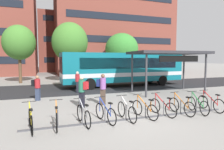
# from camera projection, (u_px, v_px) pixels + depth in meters

# --- Properties ---
(ground) EXTENTS (200.00, 200.00, 0.00)m
(ground) POSITION_uv_depth(u_px,v_px,m) (129.00, 116.00, 8.74)
(ground) COLOR gray
(bus_lane_asphalt) EXTENTS (80.00, 7.20, 0.01)m
(bus_lane_asphalt) POSITION_uv_depth(u_px,v_px,m) (87.00, 88.00, 17.66)
(bus_lane_asphalt) COLOR #232326
(bus_lane_asphalt) RESTS_ON ground
(city_bus) EXTENTS (12.10, 2.94, 3.20)m
(city_bus) POSITION_uv_depth(u_px,v_px,m) (123.00, 68.00, 18.72)
(city_bus) COLOR #0F6070
(city_bus) RESTS_ON ground
(bike_rack) EXTENTS (9.40, 0.18, 0.70)m
(bike_rack) POSITION_uv_depth(u_px,v_px,m) (136.00, 117.00, 8.35)
(bike_rack) COLOR #47474C
(bike_rack) RESTS_ON ground
(parked_bicycle_yellow_0) EXTENTS (0.52, 1.72, 0.99)m
(parked_bicycle_yellow_0) POSITION_uv_depth(u_px,v_px,m) (31.00, 120.00, 6.96)
(parked_bicycle_yellow_0) COLOR black
(parked_bicycle_yellow_0) RESTS_ON ground
(parked_bicycle_orange_1) EXTENTS (0.52, 1.72, 0.99)m
(parked_bicycle_orange_1) POSITION_uv_depth(u_px,v_px,m) (57.00, 118.00, 7.28)
(parked_bicycle_orange_1) COLOR black
(parked_bicycle_orange_1) RESTS_ON ground
(parked_bicycle_silver_2) EXTENTS (0.52, 1.72, 0.99)m
(parked_bicycle_silver_2) POSITION_uv_depth(u_px,v_px,m) (83.00, 115.00, 7.61)
(parked_bicycle_silver_2) COLOR black
(parked_bicycle_silver_2) RESTS_ON ground
(parked_bicycle_blue_3) EXTENTS (0.56, 1.70, 0.99)m
(parked_bicycle_blue_3) POSITION_uv_depth(u_px,v_px,m) (105.00, 113.00, 7.92)
(parked_bicycle_blue_3) COLOR black
(parked_bicycle_blue_3) RESTS_ON ground
(parked_bicycle_white_4) EXTENTS (0.52, 1.72, 0.99)m
(parked_bicycle_white_4) POSITION_uv_depth(u_px,v_px,m) (127.00, 111.00, 8.21)
(parked_bicycle_white_4) COLOR black
(parked_bicycle_white_4) RESTS_ON ground
(parked_bicycle_orange_5) EXTENTS (0.57, 1.69, 0.99)m
(parked_bicycle_orange_5) POSITION_uv_depth(u_px,v_px,m) (144.00, 109.00, 8.51)
(parked_bicycle_orange_5) COLOR black
(parked_bicycle_orange_5) RESTS_ON ground
(parked_bicycle_red_6) EXTENTS (0.53, 1.70, 0.99)m
(parked_bicycle_red_6) POSITION_uv_depth(u_px,v_px,m) (163.00, 107.00, 8.88)
(parked_bicycle_red_6) COLOR black
(parked_bicycle_red_6) RESTS_ON ground
(parked_bicycle_orange_7) EXTENTS (0.52, 1.72, 0.99)m
(parked_bicycle_orange_7) POSITION_uv_depth(u_px,v_px,m) (181.00, 106.00, 9.08)
(parked_bicycle_orange_7) COLOR black
(parked_bicycle_orange_7) RESTS_ON ground
(parked_bicycle_green_8) EXTENTS (0.52, 1.71, 0.99)m
(parked_bicycle_green_8) POSITION_uv_depth(u_px,v_px,m) (198.00, 105.00, 9.29)
(parked_bicycle_green_8) COLOR black
(parked_bicycle_green_8) RESTS_ON ground
(parked_bicycle_red_9) EXTENTS (0.52, 1.72, 0.99)m
(parked_bicycle_red_9) POSITION_uv_depth(u_px,v_px,m) (211.00, 103.00, 9.70)
(parked_bicycle_red_9) COLOR black
(parked_bicycle_red_9) RESTS_ON ground
(transit_shelter) EXTENTS (5.87, 3.74, 3.21)m
(transit_shelter) POSITION_uv_depth(u_px,v_px,m) (168.00, 54.00, 14.75)
(transit_shelter) COLOR #38383D
(transit_shelter) RESTS_ON ground
(commuter_olive_pack_0) EXTENTS (0.38, 0.55, 1.67)m
(commuter_olive_pack_0) POSITION_uv_depth(u_px,v_px,m) (77.00, 80.00, 14.84)
(commuter_olive_pack_0) COLOR black
(commuter_olive_pack_0) RESTS_ON ground
(commuter_black_pack_1) EXTENTS (0.60, 0.50, 1.60)m
(commuter_black_pack_1) POSITION_uv_depth(u_px,v_px,m) (37.00, 86.00, 12.04)
(commuter_black_pack_1) COLOR #2D3851
(commuter_black_pack_1) RESTS_ON ground
(commuter_navy_pack_2) EXTENTS (0.60, 0.54, 1.78)m
(commuter_navy_pack_2) POSITION_uv_depth(u_px,v_px,m) (102.00, 87.00, 10.88)
(commuter_navy_pack_2) COLOR #47382D
(commuter_navy_pack_2) RESTS_ON ground
(commuter_red_pack_3) EXTENTS (0.60, 0.58, 1.73)m
(commuter_red_pack_3) POSITION_uv_depth(u_px,v_px,m) (82.00, 89.00, 10.26)
(commuter_red_pack_3) COLOR black
(commuter_red_pack_3) RESTS_ON ground
(street_tree_1) EXTENTS (4.04, 4.04, 6.80)m
(street_tree_1) POSITION_uv_depth(u_px,v_px,m) (70.00, 42.00, 21.76)
(street_tree_1) COLOR brown
(street_tree_1) RESTS_ON ground
(street_tree_2) EXTENTS (3.40, 3.40, 6.30)m
(street_tree_2) POSITION_uv_depth(u_px,v_px,m) (19.00, 43.00, 20.58)
(street_tree_2) COLOR brown
(street_tree_2) RESTS_ON ground
(street_tree_3) EXTENTS (4.93, 4.93, 6.52)m
(street_tree_3) POSITION_uv_depth(u_px,v_px,m) (122.00, 49.00, 28.61)
(street_tree_3) COLOR brown
(street_tree_3) RESTS_ON ground
(building_right_wing) EXTENTS (21.29, 10.70, 25.74)m
(building_right_wing) POSITION_uv_depth(u_px,v_px,m) (113.00, 5.00, 36.39)
(building_right_wing) COLOR brown
(building_right_wing) RESTS_ON ground
(building_centre_block) EXTENTS (16.81, 12.83, 12.46)m
(building_centre_block) POSITION_uv_depth(u_px,v_px,m) (76.00, 44.00, 46.22)
(building_centre_block) COLOR brown
(building_centre_block) RESTS_ON ground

